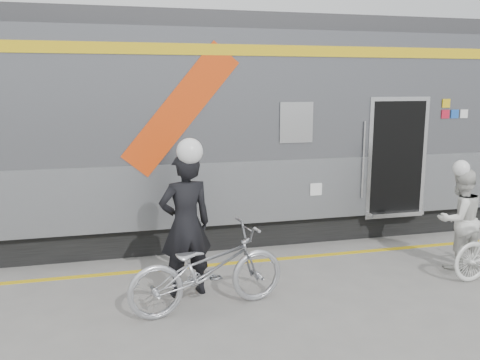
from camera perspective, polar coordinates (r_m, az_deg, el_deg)
name	(u,v)px	position (r m, az deg, el deg)	size (l,w,h in m)	color
ground	(302,318)	(6.68, 6.96, -15.15)	(90.00, 90.00, 0.00)	slate
train	(261,127)	(10.24, 2.32, 5.97)	(24.00, 3.17, 4.10)	black
safety_strip	(255,261)	(8.56, 1.68, -9.09)	(24.00, 0.12, 0.01)	gold
man	(186,225)	(7.02, -6.13, -5.01)	(0.74, 0.48, 2.02)	black
bicycle_left	(208,269)	(6.68, -3.64, -9.91)	(0.74, 2.11, 1.11)	#B0B2B8
woman	(459,219)	(8.77, 23.40, -4.05)	(0.78, 0.61, 1.60)	silver
helmet_man	(184,139)	(6.80, -6.33, 4.63)	(0.35, 0.35, 0.35)	white
helmet_woman	(464,161)	(8.59, 23.86, 1.95)	(0.26, 0.26, 0.26)	white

